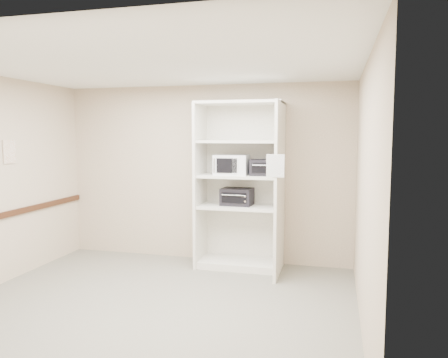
% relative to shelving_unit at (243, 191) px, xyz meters
% --- Properties ---
extents(floor, '(4.50, 4.00, 0.01)m').
position_rel_shelving_unit_xyz_m(floor, '(-0.67, -1.70, -1.13)').
color(floor, slate).
rests_on(floor, ground).
extents(ceiling, '(4.50, 4.00, 0.01)m').
position_rel_shelving_unit_xyz_m(ceiling, '(-0.67, -1.70, 1.57)').
color(ceiling, white).
extents(wall_back, '(4.50, 0.02, 2.70)m').
position_rel_shelving_unit_xyz_m(wall_back, '(-0.67, 0.30, 0.22)').
color(wall_back, beige).
rests_on(wall_back, ground).
extents(wall_front, '(4.50, 0.02, 2.70)m').
position_rel_shelving_unit_xyz_m(wall_front, '(-0.67, -3.70, 0.22)').
color(wall_front, beige).
rests_on(wall_front, ground).
extents(wall_right, '(0.02, 4.00, 2.70)m').
position_rel_shelving_unit_xyz_m(wall_right, '(1.58, -1.70, 0.22)').
color(wall_right, beige).
rests_on(wall_right, ground).
extents(shelving_unit, '(1.24, 0.92, 2.42)m').
position_rel_shelving_unit_xyz_m(shelving_unit, '(0.00, 0.00, 0.00)').
color(shelving_unit, white).
rests_on(shelving_unit, floor).
extents(microwave, '(0.49, 0.37, 0.29)m').
position_rel_shelving_unit_xyz_m(microwave, '(-0.16, -0.03, 0.38)').
color(microwave, white).
rests_on(microwave, shelving_unit).
extents(toaster_oven_upper, '(0.42, 0.33, 0.23)m').
position_rel_shelving_unit_xyz_m(toaster_oven_upper, '(0.31, -0.03, 0.35)').
color(toaster_oven_upper, black).
rests_on(toaster_oven_upper, shelving_unit).
extents(toaster_oven_lower, '(0.46, 0.36, 0.25)m').
position_rel_shelving_unit_xyz_m(toaster_oven_lower, '(-0.09, 0.02, -0.09)').
color(toaster_oven_lower, black).
rests_on(toaster_oven_lower, shelving_unit).
extents(paper_sign, '(0.23, 0.01, 0.29)m').
position_rel_shelving_unit_xyz_m(paper_sign, '(0.55, -0.63, 0.42)').
color(paper_sign, white).
rests_on(paper_sign, shelving_unit).
extents(wall_poster, '(0.01, 0.22, 0.31)m').
position_rel_shelving_unit_xyz_m(wall_poster, '(-2.90, -1.26, 0.59)').
color(wall_poster, white).
rests_on(wall_poster, wall_left).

